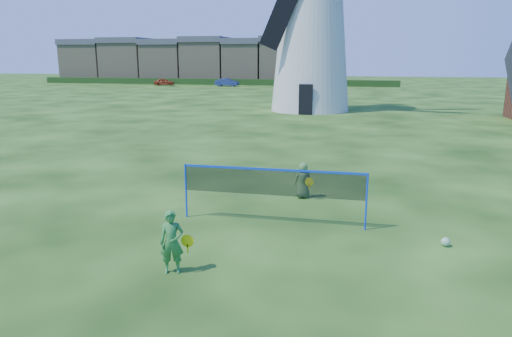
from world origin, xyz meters
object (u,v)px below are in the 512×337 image
Objects in this scene: windmill at (312,27)px; player_girl at (172,242)px; car_left at (164,82)px; car_right at (227,82)px; play_ball at (446,242)px; badminton_net at (273,183)px; player_boy at (303,180)px.

player_girl is (0.48, -32.38, -6.29)m from windmill.
car_right reaches higher than car_left.
play_ball is 71.19m from car_left.
windmill reaches higher than player_girl.
car_right is (-17.18, 65.42, -0.07)m from player_girl.
badminton_net is 3.68× the size of player_girl.
player_girl is at bearing -175.99° from car_left.
player_boy is 0.31× the size of car_right.
play_ball is 66.78m from car_right.
player_boy is at bearing -172.30° from car_left.
player_girl reaches higher than player_boy.
car_right is at bearing 106.79° from badminton_net.
badminton_net is at bearing 61.66° from player_boy.
car_left is at bearing -79.76° from player_boy.
player_boy is (2.53, -26.29, -6.39)m from windmill.
windmill is at bearing 102.17° from play_ball.
car_left is 0.89× the size of car_right.
car_right is at bearing -108.98° from car_left.
player_boy is at bearing 53.92° from player_girl.
player_boy reaches higher than play_ball.
windmill is 31.07m from play_ball.
player_boy is 5.12m from play_ball.
windmill is 43.41m from car_left.
car_right is at bearing 116.81° from windmill.
car_right reaches higher than player_boy.
badminton_net reaches higher than car_right.
badminton_net is 3.84m from player_girl.
car_right is at bearing 87.23° from player_girl.
player_boy is 66.45m from car_left.
badminton_net reaches higher than player_girl.
player_girl is 0.37× the size of car_right.
player_girl is at bearing -162.14° from car_right.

